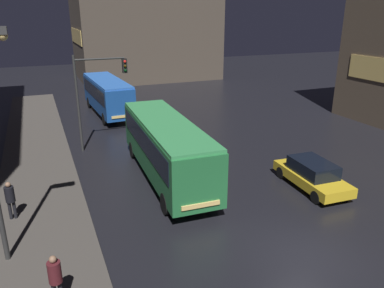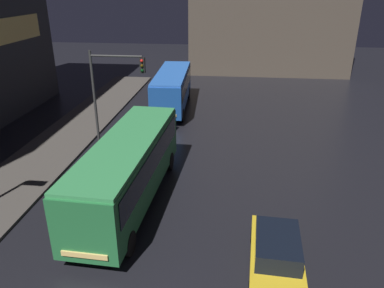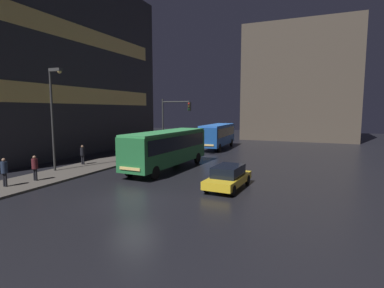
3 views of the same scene
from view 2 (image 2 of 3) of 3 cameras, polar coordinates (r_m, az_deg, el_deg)
sidewalk_left at (r=22.15m, az=-24.91°, el=-4.98°), size 4.00×48.00×0.15m
bus_near at (r=17.65m, az=-9.70°, el=-3.11°), size 2.97×10.35×3.25m
bus_far at (r=31.41m, az=-3.03°, el=8.79°), size 2.82×9.38×3.13m
car_taxi at (r=14.43m, az=12.76°, el=-15.92°), size 2.10×4.57×1.47m
traffic_light_main at (r=23.20m, az=-12.19°, el=8.87°), size 3.34×0.35×6.18m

